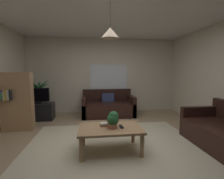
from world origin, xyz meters
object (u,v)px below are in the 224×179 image
Objects in this scene: couch_under_window at (108,107)px; potted_palm_corner at (39,98)px; remote_on_table_0 at (121,127)px; potted_plant_on_table at (113,119)px; coffee_table at (110,131)px; book_on_table_0 at (104,125)px; tv_stand at (38,111)px; tv at (37,96)px; pendant_lamp at (110,33)px; bookshelf_corner at (17,102)px; book_on_table_1 at (104,124)px.

potted_palm_corner reaches higher than couch_under_window.
potted_plant_on_table is at bearing -177.28° from remote_on_table_0.
couch_under_window is at bearing 84.98° from coffee_table.
remote_on_table_0 is at bearing 4.89° from potted_plant_on_table.
book_on_table_0 is 0.97× the size of remote_on_table_0.
tv is at bearing -90.00° from tv_stand.
tv is (-1.94, 2.13, 0.14)m from potted_plant_on_table.
tv is (-1.80, 2.01, 0.28)m from book_on_table_0.
book_on_table_0 is 0.22× the size of tv.
tv is 1.16× the size of pendant_lamp.
bookshelf_corner reaches higher than couch_under_window.
coffee_table is 3.31m from potted_palm_corner.
bookshelf_corner reaches higher than tv.
remote_on_table_0 is 1.61m from pendant_lamp.
remote_on_table_0 is (0.19, -0.02, 0.08)m from coffee_table.
potted_plant_on_table is at bearing -47.67° from tv.
coffee_table is 6.89× the size of remote_on_table_0.
book_on_table_1 is 0.78× the size of remote_on_table_0.
bookshelf_corner reaches higher than book_on_table_1.
potted_plant_on_table is at bearing -41.48° from book_on_table_0.
couch_under_window is at bearing -6.45° from potted_palm_corner.
tv_stand is 1.27× the size of tv.
tv_stand is 0.60m from potted_palm_corner.
book_on_table_0 is 0.13× the size of potted_palm_corner.
remote_on_table_0 is at bearing -50.05° from potted_palm_corner.
coffee_table is 1.23× the size of tv_stand.
potted_plant_on_table is 0.32× the size of tv_stand.
book_on_table_0 is 0.24m from potted_plant_on_table.
book_on_table_1 is 2.71m from tv.
book_on_table_0 is at bearing -48.42° from tv_stand.
couch_under_window is 1.17× the size of bookshelf_corner.
couch_under_window is 1.49× the size of coffee_table.
book_on_table_0 is at bearing 136.67° from coffee_table.
pendant_lamp reaches higher than book_on_table_1.
tv_stand is 1.48× the size of pendant_lamp.
remote_on_table_0 is 0.55× the size of potted_plant_on_table.
book_on_table_0 is 0.17× the size of tv_stand.
potted_plant_on_table is 3.35m from potted_palm_corner.
tv_stand reaches higher than book_on_table_0.
book_on_table_1 is 2.33m from bookshelf_corner.
potted_palm_corner is (-1.91, 2.52, 0.12)m from book_on_table_0.
potted_plant_on_table is at bearing -93.92° from couch_under_window.
book_on_table_1 is 0.20× the size of pendant_lamp.
tv is (-1.80, 2.01, 0.25)m from book_on_table_1.
pendant_lamp reaches higher than potted_plant_on_table.
bookshelf_corner is (-2.09, 1.29, 0.34)m from coffee_table.
couch_under_window is at bearing 82.24° from book_on_table_0.
bookshelf_corner is (-1.98, 1.20, 0.23)m from book_on_table_1.
coffee_table is 0.91× the size of potted_palm_corner.
tv_stand is at bearing 131.47° from book_on_table_1.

